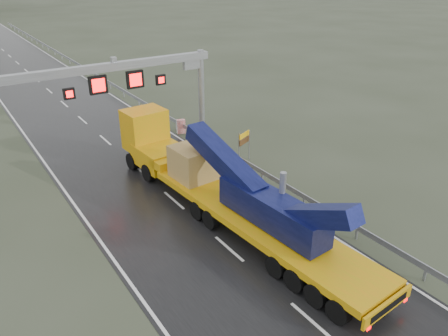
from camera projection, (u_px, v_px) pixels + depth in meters
ground at (280, 294)px, 19.33m from camera, size 400.00×400.00×0.00m
road at (49, 91)px, 49.32m from camera, size 11.00×200.00×0.02m
guardrail at (135, 97)px, 44.59m from camera, size 0.20×140.00×1.40m
sign_gantry at (144, 79)px, 31.46m from camera, size 14.90×1.20×7.42m
heavy_haul_truck at (207, 176)px, 25.62m from camera, size 4.45×21.06×4.91m
exit_sign_pair at (244, 141)px, 31.54m from camera, size 1.22×0.59×2.26m
striped_barrier at (181, 126)px, 37.08m from camera, size 0.79×0.58×1.20m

